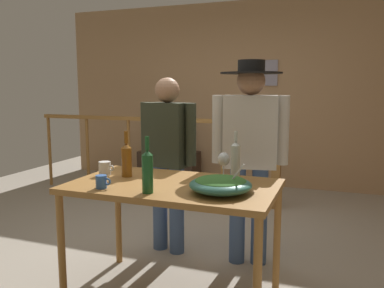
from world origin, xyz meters
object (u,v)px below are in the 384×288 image
at_px(stair_railing, 188,146).
at_px(mug_blue, 102,182).
at_px(serving_table, 173,195).
at_px(mug_white, 105,168).
at_px(flat_screen_tv, 168,134).
at_px(salad_bowl, 221,184).
at_px(wine_bottle_green, 147,170).
at_px(framed_picture, 260,73).
at_px(wine_bottle_clear, 235,160).
at_px(person_standing_right, 250,144).
at_px(tv_console, 169,167).
at_px(wine_glass, 224,160).
at_px(wine_bottle_amber, 127,159).
at_px(person_standing_left, 168,152).

xyz_separation_m(stair_railing, mug_blue, (0.41, -2.60, 0.16)).
height_order(serving_table, mug_white, mug_white).
xyz_separation_m(flat_screen_tv, mug_blue, (1.02, -3.35, 0.10)).
height_order(stair_railing, salad_bowl, stair_railing).
distance_m(flat_screen_tv, wine_bottle_green, 3.61).
relative_size(framed_picture, stair_railing, 0.15).
xyz_separation_m(salad_bowl, wine_bottle_clear, (-0.00, 0.37, 0.09)).
distance_m(serving_table, salad_bowl, 0.41).
xyz_separation_m(framed_picture, flat_screen_tv, (-1.31, -0.32, -0.90)).
xyz_separation_m(mug_white, mug_blue, (0.19, -0.33, -0.01)).
relative_size(framed_picture, flat_screen_tv, 0.83).
bearing_deg(wine_bottle_green, person_standing_right, 67.55).
bearing_deg(flat_screen_tv, framed_picture, 13.79).
height_order(tv_console, wine_bottle_clear, wine_bottle_clear).
bearing_deg(wine_glass, person_standing_right, 76.82).
height_order(framed_picture, stair_railing, framed_picture).
bearing_deg(salad_bowl, framed_picture, 97.34).
bearing_deg(wine_bottle_amber, wine_glass, 19.60).
xyz_separation_m(wine_bottle_green, mug_blue, (-0.33, -0.00, -0.10)).
distance_m(serving_table, mug_white, 0.59).
xyz_separation_m(wine_bottle_clear, person_standing_left, (-0.72, 0.48, -0.06)).
height_order(framed_picture, flat_screen_tv, framed_picture).
bearing_deg(person_standing_left, flat_screen_tv, -55.23).
height_order(wine_glass, person_standing_right, person_standing_right).
bearing_deg(serving_table, mug_white, 174.23).
xyz_separation_m(stair_railing, person_standing_left, (0.43, -1.59, 0.20)).
xyz_separation_m(tv_console, serving_table, (1.40, -3.10, 0.50)).
height_order(framed_picture, person_standing_right, framed_picture).
distance_m(tv_console, wine_bottle_amber, 3.27).
distance_m(flat_screen_tv, person_standing_right, 2.94).
distance_m(tv_console, person_standing_left, 2.68).
bearing_deg(wine_bottle_green, mug_white, 147.38).
bearing_deg(tv_console, mug_white, -74.78).
relative_size(framed_picture, salad_bowl, 1.33).
relative_size(tv_console, wine_bottle_clear, 2.64).
height_order(stair_railing, flat_screen_tv, stair_railing).
height_order(wine_bottle_green, person_standing_left, person_standing_left).
distance_m(stair_railing, person_standing_left, 1.66).
xyz_separation_m(wine_bottle_green, person_standing_right, (0.41, 1.00, 0.05)).
distance_m(salad_bowl, person_standing_left, 1.11).
relative_size(wine_bottle_green, person_standing_right, 0.21).
height_order(serving_table, wine_bottle_green, wine_bottle_green).
bearing_deg(wine_glass, salad_bowl, -76.43).
distance_m(framed_picture, wine_bottle_green, 3.73).
relative_size(tv_console, person_standing_left, 0.59).
bearing_deg(serving_table, tv_console, 114.23).
height_order(wine_bottle_clear, person_standing_right, person_standing_right).
bearing_deg(person_standing_left, wine_bottle_amber, 97.85).
height_order(wine_glass, wine_bottle_clear, wine_bottle_clear).
bearing_deg(wine_glass, wine_bottle_clear, -29.60).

